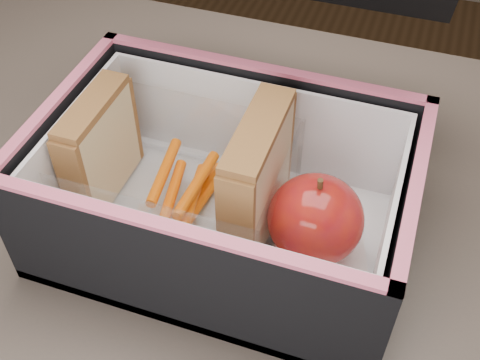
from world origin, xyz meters
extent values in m
cube|color=brown|center=(0.00, 0.00, 0.73)|extent=(1.20, 0.80, 0.03)
cube|color=#382D26|center=(-0.55, 0.35, 0.36)|extent=(0.05, 0.05, 0.72)
cube|color=tan|center=(-0.11, 0.04, 0.81)|extent=(0.01, 0.09, 0.09)
cube|color=#DC7176|center=(-0.10, 0.04, 0.81)|extent=(0.01, 0.09, 0.09)
cube|color=tan|center=(-0.10, 0.04, 0.81)|extent=(0.01, 0.09, 0.09)
cube|color=brown|center=(-0.10, 0.04, 0.86)|extent=(0.03, 0.09, 0.01)
cube|color=tan|center=(0.03, 0.04, 0.82)|extent=(0.01, 0.10, 0.11)
cube|color=#DC7176|center=(0.04, 0.04, 0.82)|extent=(0.01, 0.10, 0.10)
cube|color=tan|center=(0.05, 0.04, 0.82)|extent=(0.01, 0.10, 0.11)
cube|color=brown|center=(0.04, 0.04, 0.88)|extent=(0.03, 0.11, 0.01)
cylinder|color=#E26900|center=(-0.01, 0.03, 0.77)|extent=(0.02, 0.08, 0.01)
cylinder|color=#E26900|center=(-0.04, 0.04, 0.79)|extent=(0.02, 0.08, 0.01)
cylinder|color=#E26900|center=(-0.02, 0.05, 0.80)|extent=(0.01, 0.08, 0.01)
cylinder|color=#E26900|center=(-0.02, 0.06, 0.77)|extent=(0.02, 0.08, 0.01)
cylinder|color=#E26900|center=(-0.02, 0.04, 0.79)|extent=(0.02, 0.08, 0.01)
cylinder|color=#E26900|center=(-0.05, 0.05, 0.80)|extent=(0.02, 0.08, 0.01)
cube|color=white|center=(0.10, 0.04, 0.77)|extent=(0.10, 0.10, 0.01)
ellipsoid|color=maroon|center=(0.10, 0.03, 0.81)|extent=(0.08, 0.08, 0.07)
cylinder|color=#442F18|center=(0.10, 0.03, 0.85)|extent=(0.01, 0.01, 0.01)
camera|label=1|loc=(0.14, -0.29, 1.18)|focal=45.00mm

